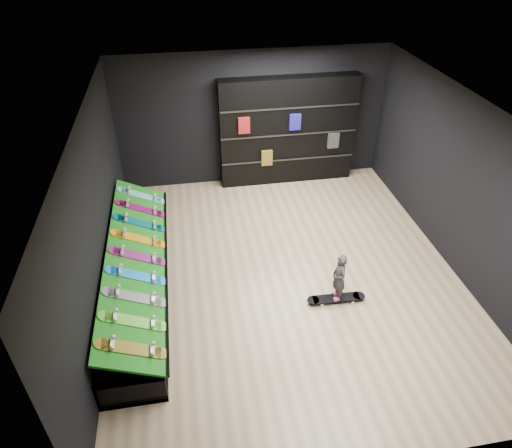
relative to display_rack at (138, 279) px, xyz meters
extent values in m
cube|color=tan|center=(2.55, 0.00, -0.25)|extent=(6.00, 7.00, 0.01)
cube|color=white|center=(2.55, 0.00, 2.75)|extent=(6.00, 7.00, 0.01)
cube|color=black|center=(2.55, 3.50, 1.25)|extent=(6.00, 0.02, 3.00)
cube|color=black|center=(2.55, -3.50, 1.25)|extent=(6.00, 0.02, 3.00)
cube|color=black|center=(-0.45, 0.00, 1.25)|extent=(0.02, 7.00, 3.00)
cube|color=black|center=(5.55, 0.00, 1.25)|extent=(0.02, 7.00, 3.00)
cube|color=#10630F|center=(0.05, 0.00, 0.46)|extent=(0.92, 4.50, 0.46)
cube|color=black|center=(3.31, 3.32, 0.97)|extent=(3.06, 0.36, 2.45)
imported|color=black|center=(3.22, -0.83, 0.10)|extent=(0.16, 0.21, 0.52)
camera|label=1|loc=(0.99, -5.98, 5.20)|focal=32.00mm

